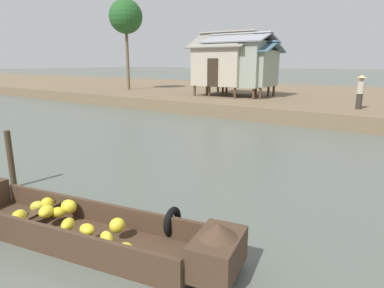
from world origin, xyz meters
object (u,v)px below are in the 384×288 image
banana_boat (76,225)px  stilt_house_left (226,64)px  mooring_post (11,159)px  stilt_house_mid_left (241,67)px  stilt_house_mid_right (240,63)px  palm_tree_mid (126,17)px  vendor_person (360,90)px

banana_boat → stilt_house_left: 19.12m
banana_boat → mooring_post: (-3.39, 0.69, 0.42)m
stilt_house_mid_left → stilt_house_mid_right: size_ratio=1.16×
stilt_house_left → stilt_house_mid_left: stilt_house_left is taller
stilt_house_left → stilt_house_mid_right: size_ratio=0.99×
stilt_house_mid_right → mooring_post: bearing=-81.5°
stilt_house_mid_right → palm_tree_mid: palm_tree_mid is taller
stilt_house_left → stilt_house_mid_left: 1.09m
stilt_house_mid_right → palm_tree_mid: bearing=-178.8°
palm_tree_mid → vendor_person: bearing=-6.8°
banana_boat → stilt_house_left: (-7.00, 17.61, 2.56)m
stilt_house_mid_left → mooring_post: bearing=-81.5°
banana_boat → palm_tree_mid: palm_tree_mid is taller
stilt_house_mid_left → palm_tree_mid: size_ratio=0.71×
stilt_house_left → banana_boat: bearing=-68.3°
stilt_house_mid_left → banana_boat: bearing=-71.5°
stilt_house_left → stilt_house_mid_left: bearing=4.9°
stilt_house_mid_right → stilt_house_left: bearing=172.7°
stilt_house_left → palm_tree_mid: size_ratio=0.60×
mooring_post → stilt_house_left: bearing=102.0°
banana_boat → stilt_house_left: size_ratio=1.34×
vendor_person → stilt_house_mid_right: bearing=163.0°
stilt_house_left → palm_tree_mid: palm_tree_mid is taller
vendor_person → palm_tree_mid: bearing=173.2°
stilt_house_left → stilt_house_mid_left: (1.06, 0.09, -0.20)m
palm_tree_mid → mooring_post: palm_tree_mid is taller
stilt_house_mid_right → vendor_person: 8.27m
stilt_house_mid_left → palm_tree_mid: palm_tree_mid is taller
palm_tree_mid → stilt_house_left: bearing=2.3°
banana_boat → palm_tree_mid: 24.43m
banana_boat → palm_tree_mid: size_ratio=0.80×
stilt_house_mid_right → stilt_house_mid_left: bearing=99.6°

